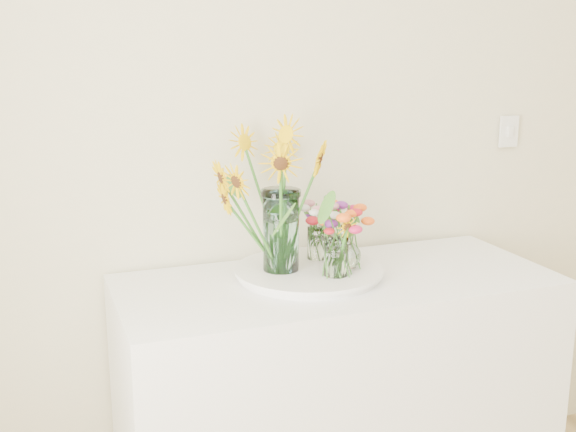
{
  "coord_description": "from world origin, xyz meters",
  "views": [
    {
      "loc": [
        -1.29,
        -0.07,
        1.64
      ],
      "look_at": [
        -0.54,
        1.96,
        1.11
      ],
      "focal_mm": 45.0,
      "sensor_mm": 36.0,
      "label": 1
    }
  ],
  "objects_px": {
    "small_vase_a": "(336,257)",
    "counter": "(336,406)",
    "tray": "(309,273)",
    "mason_jar": "(281,231)",
    "small_vase_b": "(346,247)",
    "small_vase_c": "(317,244)"
  },
  "relations": [
    {
      "from": "counter",
      "to": "small_vase_c",
      "type": "distance_m",
      "value": 0.55
    },
    {
      "from": "small_vase_a",
      "to": "counter",
      "type": "bearing_deg",
      "value": 59.47
    },
    {
      "from": "small_vase_a",
      "to": "small_vase_b",
      "type": "relative_size",
      "value": 0.9
    },
    {
      "from": "small_vase_a",
      "to": "small_vase_b",
      "type": "xyz_separation_m",
      "value": [
        0.06,
        0.06,
        0.01
      ]
    },
    {
      "from": "tray",
      "to": "small_vase_c",
      "type": "distance_m",
      "value": 0.13
    },
    {
      "from": "mason_jar",
      "to": "small_vase_c",
      "type": "height_order",
      "value": "mason_jar"
    },
    {
      "from": "small_vase_c",
      "to": "small_vase_b",
      "type": "bearing_deg",
      "value": -67.4
    },
    {
      "from": "small_vase_b",
      "to": "small_vase_c",
      "type": "distance_m",
      "value": 0.13
    },
    {
      "from": "counter",
      "to": "tray",
      "type": "xyz_separation_m",
      "value": [
        -0.08,
        0.05,
        0.46
      ]
    },
    {
      "from": "mason_jar",
      "to": "small_vase_a",
      "type": "height_order",
      "value": "mason_jar"
    },
    {
      "from": "tray",
      "to": "mason_jar",
      "type": "height_order",
      "value": "mason_jar"
    },
    {
      "from": "counter",
      "to": "mason_jar",
      "type": "bearing_deg",
      "value": 160.41
    },
    {
      "from": "small_vase_a",
      "to": "small_vase_b",
      "type": "distance_m",
      "value": 0.09
    },
    {
      "from": "tray",
      "to": "small_vase_b",
      "type": "bearing_deg",
      "value": -16.7
    },
    {
      "from": "mason_jar",
      "to": "small_vase_a",
      "type": "distance_m",
      "value": 0.19
    },
    {
      "from": "counter",
      "to": "small_vase_a",
      "type": "bearing_deg",
      "value": -120.53
    },
    {
      "from": "tray",
      "to": "small_vase_a",
      "type": "relative_size",
      "value": 3.5
    },
    {
      "from": "counter",
      "to": "tray",
      "type": "distance_m",
      "value": 0.47
    },
    {
      "from": "counter",
      "to": "mason_jar",
      "type": "relative_size",
      "value": 5.25
    },
    {
      "from": "mason_jar",
      "to": "tray",
      "type": "bearing_deg",
      "value": -8.92
    },
    {
      "from": "tray",
      "to": "mason_jar",
      "type": "xyz_separation_m",
      "value": [
        -0.09,
        0.01,
        0.15
      ]
    },
    {
      "from": "small_vase_b",
      "to": "tray",
      "type": "bearing_deg",
      "value": 163.3
    }
  ]
}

